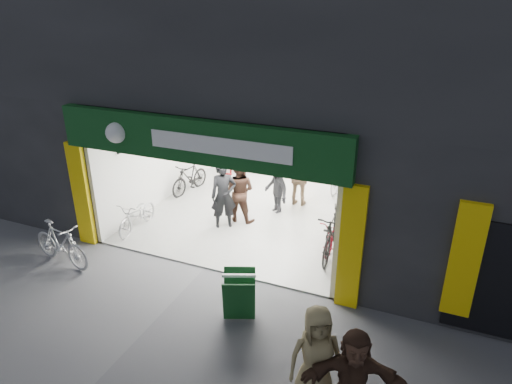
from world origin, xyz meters
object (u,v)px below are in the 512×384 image
Objects in this scene: bike_left_front at (137,215)px; parked_bike at (61,244)px; sandwich_board at (239,295)px; bike_right_front at (332,233)px; pedestrian_near at (316,356)px.

bike_left_front is 2.14m from parked_bike.
bike_left_front is 4.52m from sandwich_board.
bike_left_front is at bearing -174.12° from bike_right_front.
pedestrian_near is at bearing -81.67° from bike_right_front.
pedestrian_near is 1.81× the size of sandwich_board.
bike_right_front is 6.23m from parked_bike.
bike_left_front is 1.74× the size of sandwich_board.
bike_left_front is 0.83× the size of bike_right_front.
parked_bike is 1.04× the size of pedestrian_near.
bike_right_front is at bearing 48.01° from sandwich_board.
bike_right_front is 3.11m from sandwich_board.
parked_bike reaches higher than sandwich_board.
parked_bike is 6.56m from pedestrian_near.
sandwich_board is (3.95, -2.20, 0.09)m from bike_left_front.
sandwich_board is at bearing -32.28° from bike_left_front.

